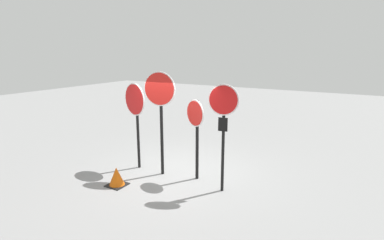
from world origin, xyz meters
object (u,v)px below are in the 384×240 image
(stop_sign_3, at_px, (223,116))
(traffic_cone_0, at_px, (117,177))
(stop_sign_1, at_px, (160,102))
(stop_sign_0, at_px, (135,108))
(stop_sign_2, at_px, (196,124))

(stop_sign_3, bearing_deg, traffic_cone_0, -166.86)
(stop_sign_1, height_order, stop_sign_3, stop_sign_1)
(stop_sign_3, xyz_separation_m, traffic_cone_0, (-2.40, -1.00, -1.61))
(stop_sign_1, xyz_separation_m, traffic_cone_0, (-0.57, -1.12, -1.75))
(stop_sign_0, distance_m, traffic_cone_0, 1.94)
(stop_sign_2, distance_m, traffic_cone_0, 2.36)
(stop_sign_0, distance_m, stop_sign_3, 2.71)
(stop_sign_1, relative_size, stop_sign_2, 1.32)
(stop_sign_1, bearing_deg, traffic_cone_0, -125.04)
(stop_sign_0, distance_m, stop_sign_2, 1.84)
(stop_sign_3, height_order, traffic_cone_0, stop_sign_3)
(stop_sign_0, bearing_deg, stop_sign_2, 21.03)
(stop_sign_0, height_order, traffic_cone_0, stop_sign_0)
(stop_sign_2, height_order, traffic_cone_0, stop_sign_2)
(stop_sign_1, bearing_deg, stop_sign_2, 4.20)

